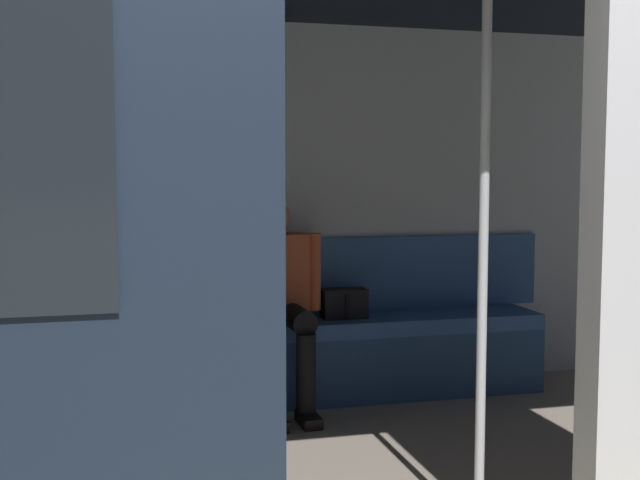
{
  "coord_description": "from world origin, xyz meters",
  "views": [
    {
      "loc": [
        0.87,
        2.03,
        1.32
      ],
      "look_at": [
        0.0,
        -1.31,
        1.03
      ],
      "focal_mm": 44.72,
      "sensor_mm": 36.0,
      "label": 1
    }
  ],
  "objects_px": {
    "train_car": "(312,121)",
    "handbag": "(344,303)",
    "grab_pole_far": "(483,237)",
    "book": "(212,320)",
    "bench_seat": "(276,342)",
    "grab_pole_door": "(266,243)",
    "person_seated": "(276,286)"
  },
  "relations": [
    {
      "from": "person_seated",
      "to": "book",
      "type": "xyz_separation_m",
      "value": [
        0.34,
        -0.13,
        -0.2
      ]
    },
    {
      "from": "handbag",
      "to": "grab_pole_far",
      "type": "xyz_separation_m",
      "value": [
        0.02,
        1.83,
        0.53
      ]
    },
    {
      "from": "grab_pole_door",
      "to": "grab_pole_far",
      "type": "xyz_separation_m",
      "value": [
        -0.79,
        -0.03,
        0.0
      ]
    },
    {
      "from": "person_seated",
      "to": "grab_pole_door",
      "type": "distance_m",
      "value": 1.85
    },
    {
      "from": "bench_seat",
      "to": "grab_pole_far",
      "type": "xyz_separation_m",
      "value": [
        -0.4,
        1.79,
        0.73
      ]
    },
    {
      "from": "bench_seat",
      "to": "book",
      "type": "distance_m",
      "value": 0.38
    },
    {
      "from": "train_car",
      "to": "book",
      "type": "bearing_deg",
      "value": -75.87
    },
    {
      "from": "person_seated",
      "to": "book",
      "type": "distance_m",
      "value": 0.42
    },
    {
      "from": "bench_seat",
      "to": "grab_pole_door",
      "type": "bearing_deg",
      "value": 77.74
    },
    {
      "from": "handbag",
      "to": "book",
      "type": "bearing_deg",
      "value": -3.04
    },
    {
      "from": "book",
      "to": "grab_pole_far",
      "type": "distance_m",
      "value": 2.1
    },
    {
      "from": "grab_pole_door",
      "to": "bench_seat",
      "type": "bearing_deg",
      "value": -102.26
    },
    {
      "from": "train_car",
      "to": "book",
      "type": "xyz_separation_m",
      "value": [
        0.29,
        -1.17,
        -1.05
      ]
    },
    {
      "from": "train_car",
      "to": "handbag",
      "type": "distance_m",
      "value": 1.56
    },
    {
      "from": "handbag",
      "to": "grab_pole_door",
      "type": "bearing_deg",
      "value": 66.5
    },
    {
      "from": "handbag",
      "to": "book",
      "type": "distance_m",
      "value": 0.77
    },
    {
      "from": "bench_seat",
      "to": "grab_pole_far",
      "type": "distance_m",
      "value": 1.97
    },
    {
      "from": "bench_seat",
      "to": "person_seated",
      "type": "xyz_separation_m",
      "value": [
        0.01,
        0.05,
        0.33
      ]
    },
    {
      "from": "train_car",
      "to": "handbag",
      "type": "height_order",
      "value": "train_car"
    },
    {
      "from": "person_seated",
      "to": "book",
      "type": "height_order",
      "value": "person_seated"
    },
    {
      "from": "train_car",
      "to": "grab_pole_far",
      "type": "height_order",
      "value": "train_car"
    },
    {
      "from": "train_car",
      "to": "person_seated",
      "type": "xyz_separation_m",
      "value": [
        -0.05,
        -1.03,
        -0.85
      ]
    },
    {
      "from": "book",
      "to": "grab_pole_far",
      "type": "xyz_separation_m",
      "value": [
        -0.74,
        1.87,
        0.6
      ]
    },
    {
      "from": "book",
      "to": "grab_pole_door",
      "type": "relative_size",
      "value": 0.1
    },
    {
      "from": "train_car",
      "to": "bench_seat",
      "type": "relative_size",
      "value": 1.99
    },
    {
      "from": "person_seated",
      "to": "grab_pole_door",
      "type": "height_order",
      "value": "grab_pole_door"
    },
    {
      "from": "handbag",
      "to": "grab_pole_far",
      "type": "bearing_deg",
      "value": 89.41
    },
    {
      "from": "bench_seat",
      "to": "person_seated",
      "type": "relative_size",
      "value": 2.66
    },
    {
      "from": "grab_pole_door",
      "to": "grab_pole_far",
      "type": "distance_m",
      "value": 0.79
    },
    {
      "from": "train_car",
      "to": "bench_seat",
      "type": "distance_m",
      "value": 1.6
    },
    {
      "from": "person_seated",
      "to": "handbag",
      "type": "xyz_separation_m",
      "value": [
        -0.42,
        -0.09,
        -0.13
      ]
    },
    {
      "from": "book",
      "to": "bench_seat",
      "type": "bearing_deg",
      "value": -177.65
    }
  ]
}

